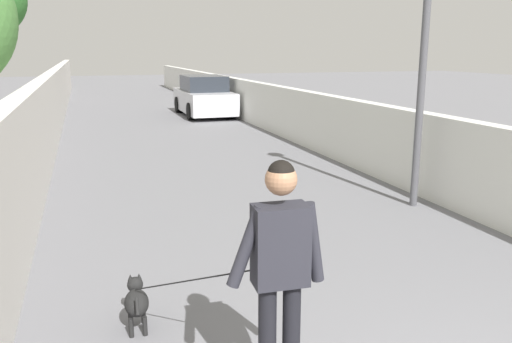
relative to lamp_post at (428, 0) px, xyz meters
The scene contains 7 objects.
ground_plane 9.45m from the lamp_post, 17.69° to the left, with size 80.00×80.00×0.00m, color slate.
wall_left 9.08m from the lamp_post, 42.64° to the left, with size 48.00×0.30×1.87m, color silver.
fence_right 6.95m from the lamp_post, ahead, with size 48.00×0.30×1.45m, color silver.
lamp_post is the anchor object (origin of this frame).
person_skateboarder 5.91m from the lamp_post, 135.67° to the left, with size 0.24×0.71×1.71m.
dog 6.16m from the lamp_post, 118.73° to the left, with size 1.64×1.01×1.06m.
car_near 13.36m from the lamp_post, ahead, with size 4.17×1.80×1.54m.
Camera 1 is at (-1.57, 2.36, 2.51)m, focal length 36.83 mm.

